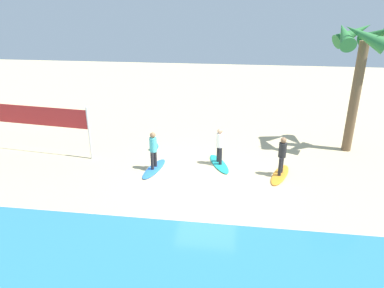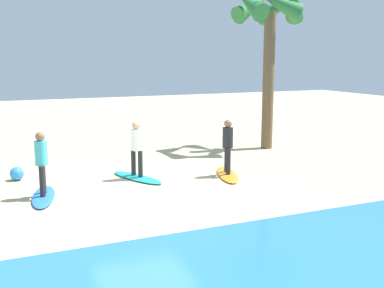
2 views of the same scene
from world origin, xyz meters
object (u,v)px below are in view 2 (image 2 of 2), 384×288
Objects in this scene: surfboard_teal at (137,177)px; beach_ball at (17,174)px; surfboard_blue at (44,196)px; surfboard_orange at (227,174)px; palm_tree at (270,20)px; surfer_blue at (41,159)px; surfer_teal at (136,145)px; surfer_orange at (228,142)px.

beach_ball is (3.28, -1.27, 0.16)m from surfboard_teal.
surfboard_orange is at bearing 102.11° from surfboard_blue.
surfer_blue is at bearing 21.27° from palm_tree.
surfboard_orange is 5.41m from surfboard_blue.
surfer_teal reaches higher than surfboard_blue.
surfboard_orange is at bearing 164.05° from surfer_teal.
surfer_teal reaches higher than surfboard_orange.
surfer_blue is at bearing -94.17° from surfboard_teal.
surfer_teal reaches higher than beach_ball.
surfer_teal is 2.92m from surfer_blue.
surfer_orange is at bearing 164.05° from surfer_teal.
palm_tree reaches higher than surfboard_teal.
surfboard_orange is 0.99m from surfer_orange.
palm_tree reaches higher than surfer_teal.
palm_tree is at bearing 90.74° from surfboard_teal.
palm_tree reaches higher than surfboard_orange.
palm_tree is 15.26× the size of beach_ball.
surfboard_orange is at bearing 43.43° from palm_tree.
surfer_orange is at bearing 161.16° from beach_ball.
surfer_teal and surfer_blue have the same top height.
palm_tree reaches higher than surfer_orange.
palm_tree is at bearing -157.23° from surfer_teal.
surfer_teal is at bearing 157.97° from surfboard_teal.
surfboard_blue is at bearing -69.79° from surfboard_orange.
beach_ball is at bearing -21.09° from surfer_teal.
surfer_orange is at bearing 102.11° from surfboard_blue.
surfboard_orange and surfboard_blue have the same top height.
surfer_teal is at bearing 118.41° from surfboard_blue.
surfboard_blue is 5.18× the size of beach_ball.
beach_ball is (9.42, 1.31, -4.75)m from palm_tree.
palm_tree is (-3.52, -3.33, 4.91)m from surfboard_orange.
surfboard_blue is at bearing -94.17° from surfboard_teal.
surfboard_orange is 5.50m from surfer_blue.
surfboard_orange is 1.00× the size of surfboard_blue.
surfer_orange is 1.00× the size of surfer_teal.
surfer_orange reaches higher than surfboard_orange.
surfboard_blue is (2.78, 0.90, 0.00)m from surfboard_teal.
palm_tree is at bearing -172.07° from beach_ball.
surfboard_teal is 1.28× the size of surfer_teal.
surfer_teal is 4.05× the size of beach_ball.
surfboard_teal is at bearing 158.91° from beach_ball.
surfboard_blue is at bearing 17.86° from surfer_teal.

